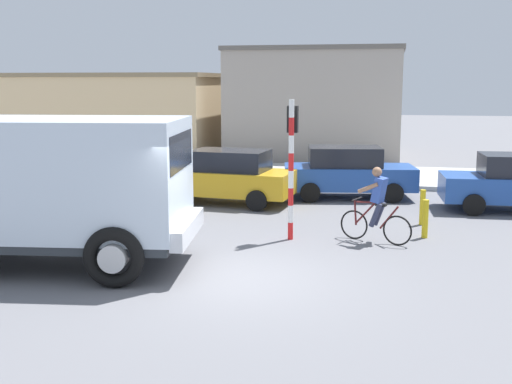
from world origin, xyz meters
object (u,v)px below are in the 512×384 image
object	(u,v)px
cyclist	(376,205)
truck_foreground	(51,182)
bollard_near	(425,219)
car_red_near	(227,176)
traffic_light_pole	(292,150)
bollard_far	(422,207)
car_far_side	(348,172)

from	to	relation	value
cyclist	truck_foreground	bearing A→B (deg)	-152.78
truck_foreground	bollard_near	world-z (taller)	truck_foreground
car_red_near	traffic_light_pole	bearing A→B (deg)	-56.78
cyclist	bollard_far	xyz separation A→B (m)	(1.11, 2.06, -0.41)
truck_foreground	cyclist	bearing A→B (deg)	27.22
traffic_light_pole	car_red_near	world-z (taller)	traffic_light_pole
cyclist	car_red_near	distance (m)	5.88
cyclist	traffic_light_pole	world-z (taller)	traffic_light_pole
truck_foreground	traffic_light_pole	bearing A→B (deg)	36.37
car_red_near	car_far_side	xyz separation A→B (m)	(3.45, 1.69, 0.00)
cyclist	bollard_far	size ratio (longest dim) A/B	1.91
cyclist	car_far_side	bearing A→B (deg)	100.40
traffic_light_pole	bollard_far	bearing A→B (deg)	34.86
cyclist	car_far_side	world-z (taller)	cyclist
cyclist	car_red_near	bearing A→B (deg)	139.41
truck_foreground	car_red_near	size ratio (longest dim) A/B	1.37
car_far_side	truck_foreground	bearing A→B (deg)	-120.67
truck_foreground	car_far_side	xyz separation A→B (m)	(5.15, 8.68, -0.85)
car_red_near	bollard_near	size ratio (longest dim) A/B	4.61
car_far_side	bollard_near	distance (m)	5.31
traffic_light_pole	bollard_far	world-z (taller)	traffic_light_pole
car_red_near	bollard_near	bearing A→B (deg)	-29.56
car_red_near	car_far_side	size ratio (longest dim) A/B	0.98
car_red_near	bollard_far	world-z (taller)	car_red_near
cyclist	bollard_near	bearing A→B (deg)	30.90
car_far_side	bollard_far	bearing A→B (deg)	-58.42
car_far_side	car_red_near	bearing A→B (deg)	-153.91
bollard_near	traffic_light_pole	bearing A→B (deg)	-166.76
car_red_near	cyclist	bearing A→B (deg)	-40.59
traffic_light_pole	car_red_near	distance (m)	4.80
truck_foreground	car_red_near	distance (m)	7.24
truck_foreground	traffic_light_pole	xyz separation A→B (m)	(4.23, 3.12, 0.40)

